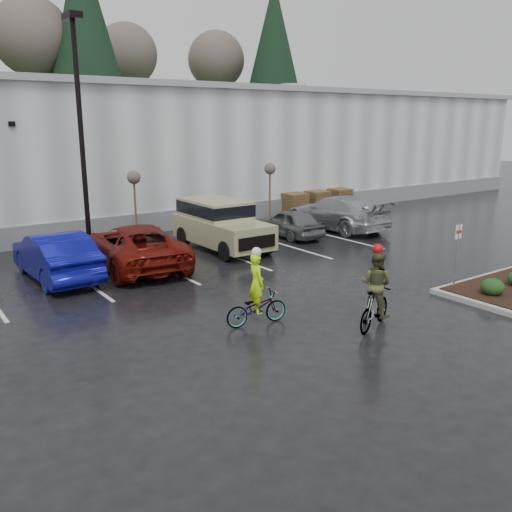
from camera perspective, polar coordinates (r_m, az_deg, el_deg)
ground at (r=15.57m, az=12.56°, el=-6.29°), size 120.00×120.00×0.00m
warehouse at (r=33.54m, az=-16.53°, el=10.64°), size 60.50×15.50×7.20m
wooded_ridge at (r=55.80m, az=-24.45°, el=10.46°), size 80.00×25.00×6.00m
lamppost at (r=22.76m, az=-18.09°, el=14.31°), size 0.50×1.00×9.22m
sapling_mid at (r=24.70m, az=-12.72°, el=7.69°), size 0.60×0.60×3.20m
sapling_east at (r=28.44m, az=1.47°, el=8.83°), size 0.60×0.60×3.20m
pallet_stack_a at (r=31.00m, az=4.05°, el=5.41°), size 1.20×1.20×1.35m
pallet_stack_b at (r=32.10m, az=6.41°, el=5.65°), size 1.20×1.20×1.35m
pallet_stack_c at (r=33.31m, az=8.74°, el=5.88°), size 1.20×1.20×1.35m
shrub_a at (r=17.99m, az=23.64°, el=-3.00°), size 0.70×0.70×0.52m
fire_lane_sign at (r=18.20m, az=20.41°, el=0.73°), size 0.30×0.05×2.20m
car_blue at (r=19.80m, az=-20.34°, el=0.03°), size 1.85×5.03×1.64m
car_red at (r=20.54m, az=-12.54°, el=1.04°), size 3.41×6.15×1.63m
suv_tan at (r=22.90m, az=-3.56°, el=3.23°), size 2.20×5.10×2.06m
car_grey at (r=25.50m, az=3.58°, el=3.50°), size 1.74×3.94×1.32m
car_far_silver at (r=27.51m, az=8.47°, el=4.55°), size 2.57×5.93×1.70m
cyclist_hivis at (r=14.46m, az=0.05°, el=-4.72°), size 1.83×0.87×2.13m
cyclist_olive at (r=14.49m, az=12.43°, el=-4.34°), size 1.82×1.11×2.28m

